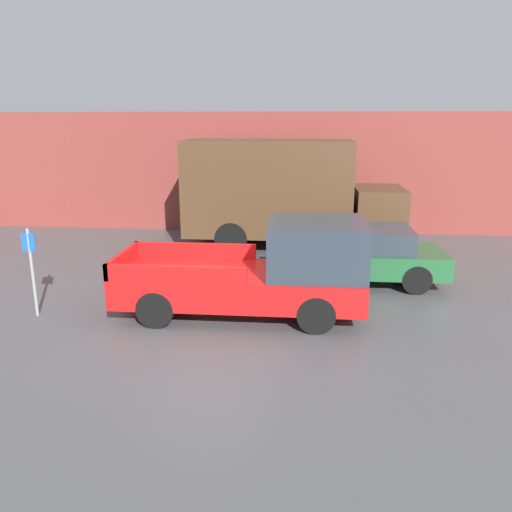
{
  "coord_description": "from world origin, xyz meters",
  "views": [
    {
      "loc": [
        2.09,
        -10.33,
        4.3
      ],
      "look_at": [
        1.03,
        1.3,
        1.1
      ],
      "focal_mm": 35.0,
      "sensor_mm": 36.0,
      "label": 1
    }
  ],
  "objects_px": {
    "car": "(359,254)",
    "parking_sign": "(32,267)",
    "pickup_truck": "(265,272)",
    "delivery_truck": "(282,192)"
  },
  "relations": [
    {
      "from": "pickup_truck",
      "to": "delivery_truck",
      "type": "relative_size",
      "value": 0.75
    },
    {
      "from": "car",
      "to": "delivery_truck",
      "type": "bearing_deg",
      "value": 121.67
    },
    {
      "from": "pickup_truck",
      "to": "delivery_truck",
      "type": "height_order",
      "value": "delivery_truck"
    },
    {
      "from": "pickup_truck",
      "to": "car",
      "type": "distance_m",
      "value": 3.53
    },
    {
      "from": "car",
      "to": "parking_sign",
      "type": "xyz_separation_m",
      "value": [
        -7.51,
        -3.15,
        0.36
      ]
    },
    {
      "from": "pickup_truck",
      "to": "parking_sign",
      "type": "bearing_deg",
      "value": -174.03
    },
    {
      "from": "delivery_truck",
      "to": "parking_sign",
      "type": "xyz_separation_m",
      "value": [
        -5.26,
        -6.79,
        -0.8
      ]
    },
    {
      "from": "pickup_truck",
      "to": "car",
      "type": "height_order",
      "value": "pickup_truck"
    },
    {
      "from": "car",
      "to": "pickup_truck",
      "type": "bearing_deg",
      "value": -132.0
    },
    {
      "from": "parking_sign",
      "to": "delivery_truck",
      "type": "bearing_deg",
      "value": 52.22
    }
  ]
}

